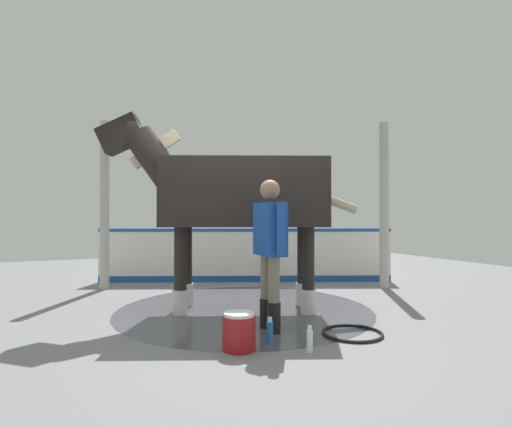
{
  "coord_description": "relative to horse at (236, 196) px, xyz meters",
  "views": [
    {
      "loc": [
        -1.79,
        -4.73,
        1.25
      ],
      "look_at": [
        0.17,
        -0.26,
        1.29
      ],
      "focal_mm": 28.01,
      "sensor_mm": 36.0,
      "label": 1
    }
  ],
  "objects": [
    {
      "name": "hose_coil",
      "position": [
        0.72,
        -1.56,
        -1.51
      ],
      "size": [
        0.64,
        0.64,
        0.03
      ],
      "primitive_type": "torus",
      "color": "black",
      "rests_on": "ground"
    },
    {
      "name": "roof_post_far",
      "position": [
        2.97,
        0.48,
        -0.07
      ],
      "size": [
        0.16,
        0.16,
        2.9
      ],
      "primitive_type": "cylinder",
      "color": "#B7B2A8",
      "rests_on": "ground"
    },
    {
      "name": "barrier_wall",
      "position": [
        0.98,
        2.05,
        -1.05
      ],
      "size": [
        5.19,
        2.22,
        1.02
      ],
      "color": "white",
      "rests_on": "ground"
    },
    {
      "name": "bottle_spray",
      "position": [
        -0.2,
        -1.47,
        -1.41
      ],
      "size": [
        0.07,
        0.07,
        0.26
      ],
      "color": "blue",
      "rests_on": "ground"
    },
    {
      "name": "ground_plane",
      "position": [
        -0.12,
        -0.29,
        -1.54
      ],
      "size": [
        16.0,
        16.0,
        0.02
      ],
      "primitive_type": "cube",
      "color": "gray"
    },
    {
      "name": "wet_patch",
      "position": [
        0.11,
        -0.04,
        -1.52
      ],
      "size": [
        3.41,
        3.41,
        0.0
      ],
      "primitive_type": "cylinder",
      "color": "#4C4C54",
      "rests_on": "ground"
    },
    {
      "name": "wash_bucket",
      "position": [
        -0.55,
        -1.53,
        -1.35
      ],
      "size": [
        0.31,
        0.31,
        0.35
      ],
      "color": "maroon",
      "rests_on": "ground"
    },
    {
      "name": "roof_post_near",
      "position": [
        -1.54,
        2.35,
        -0.07
      ],
      "size": [
        0.16,
        0.16,
        2.9
      ],
      "primitive_type": "cylinder",
      "color": "#B7B2A8",
      "rests_on": "ground"
    },
    {
      "name": "bottle_shampoo",
      "position": [
        0.02,
        -1.85,
        -1.41
      ],
      "size": [
        0.06,
        0.06,
        0.24
      ],
      "color": "white",
      "rests_on": "ground"
    },
    {
      "name": "handler",
      "position": [
        -0.0,
        -1.06,
        -0.57
      ],
      "size": [
        0.25,
        0.67,
        1.66
      ],
      "rotation": [
        0.0,
        0.0,
        6.23
      ],
      "color": "black",
      "rests_on": "ground"
    },
    {
      "name": "horse",
      "position": [
        0.0,
        0.0,
        0.0
      ],
      "size": [
        3.31,
        1.71,
        2.63
      ],
      "rotation": [
        0.0,
        0.0,
        2.75
      ],
      "color": "black",
      "rests_on": "ground"
    }
  ]
}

